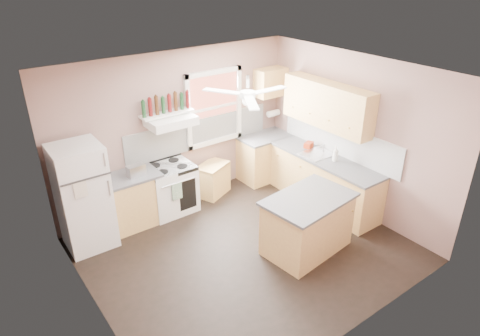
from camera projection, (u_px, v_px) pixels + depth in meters
floor at (246, 250)px, 6.55m from camera, size 4.50×4.50×0.00m
ceiling at (248, 75)px, 5.35m from camera, size 4.50×4.50×0.00m
wall_back at (176, 129)px, 7.41m from camera, size 4.50×0.05×2.70m
wall_right at (355, 135)px, 7.16m from camera, size 0.05×4.00×2.70m
wall_left at (84, 226)px, 4.74m from camera, size 0.05×4.00×2.70m
backsplash_back at (200, 133)px, 7.70m from camera, size 2.90×0.03×0.55m
backsplash_right at (339, 139)px, 7.44m from camera, size 0.03×2.60×0.55m
window_view at (213, 107)px, 7.67m from camera, size 1.00×0.02×1.20m
window_frame at (214, 108)px, 7.65m from camera, size 1.16×0.07×1.36m
refrigerator at (83, 197)px, 6.34m from camera, size 0.71×0.69×1.66m
base_cabinet_left at (133, 201)px, 7.02m from camera, size 0.90×0.60×0.86m
counter_left at (130, 177)px, 6.82m from camera, size 0.92×0.62×0.04m
toaster at (136, 170)px, 6.78m from camera, size 0.29×0.18×0.18m
stove at (170, 189)px, 7.39m from camera, size 0.81×0.64×0.86m
range_hood at (171, 121)px, 6.97m from camera, size 0.78×0.50×0.14m
bottle_shelf at (167, 113)px, 7.01m from camera, size 0.90×0.26×0.03m
cart at (213, 179)px, 7.97m from camera, size 0.72×0.61×0.61m
base_cabinet_corner at (265, 158)px, 8.52m from camera, size 1.00×0.60×0.86m
base_cabinet_right at (323, 182)px, 7.62m from camera, size 0.60×2.20×0.86m
counter_corner at (265, 137)px, 8.32m from camera, size 1.02×0.62×0.04m
counter_right at (325, 159)px, 7.41m from camera, size 0.62×2.22×0.04m
sink at (317, 154)px, 7.55m from camera, size 0.55×0.45×0.03m
faucet at (324, 148)px, 7.60m from camera, size 0.03×0.03×0.14m
upper_cabinet_right at (327, 105)px, 7.23m from camera, size 0.33×1.80×0.76m
upper_cabinet_corner at (271, 82)px, 8.06m from camera, size 0.60×0.33×0.52m
paper_towel at (273, 113)px, 8.44m from camera, size 0.26×0.12×0.12m
island at (307, 225)px, 6.39m from camera, size 1.33×0.92×0.86m
island_top at (309, 199)px, 6.19m from camera, size 1.41×1.01×0.04m
ceiling_fan_hub at (248, 95)px, 5.46m from camera, size 0.20×0.20×0.08m
soap_bottle at (336, 154)px, 7.23m from camera, size 0.13×0.13×0.27m
red_caddy at (309, 145)px, 7.79m from camera, size 0.21×0.17×0.10m
wine_bottles at (166, 104)px, 6.94m from camera, size 0.86×0.06×0.31m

